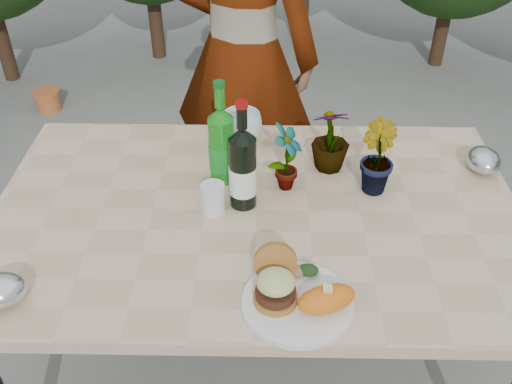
{
  "coord_description": "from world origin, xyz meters",
  "views": [
    {
      "loc": [
        0.02,
        -1.33,
        1.84
      ],
      "look_at": [
        0.0,
        -0.08,
        0.88
      ],
      "focal_mm": 40.0,
      "sensor_mm": 36.0,
      "label": 1
    }
  ],
  "objects_px": {
    "patio_table": "(256,225)",
    "wine_bottle": "(243,169)",
    "person": "(242,57)",
    "dinner_plate": "(297,303)"
  },
  "relations": [
    {
      "from": "patio_table",
      "to": "wine_bottle",
      "type": "bearing_deg",
      "value": 141.42
    },
    {
      "from": "wine_bottle",
      "to": "person",
      "type": "height_order",
      "value": "person"
    },
    {
      "from": "person",
      "to": "patio_table",
      "type": "bearing_deg",
      "value": 112.12
    },
    {
      "from": "dinner_plate",
      "to": "person",
      "type": "xyz_separation_m",
      "value": [
        -0.18,
        1.2,
        0.12
      ]
    },
    {
      "from": "dinner_plate",
      "to": "wine_bottle",
      "type": "height_order",
      "value": "wine_bottle"
    },
    {
      "from": "dinner_plate",
      "to": "patio_table",
      "type": "bearing_deg",
      "value": 106.16
    },
    {
      "from": "patio_table",
      "to": "person",
      "type": "xyz_separation_m",
      "value": [
        -0.07,
        0.83,
        0.18
      ]
    },
    {
      "from": "patio_table",
      "to": "dinner_plate",
      "type": "xyz_separation_m",
      "value": [
        0.11,
        -0.37,
        0.06
      ]
    },
    {
      "from": "dinner_plate",
      "to": "person",
      "type": "bearing_deg",
      "value": 98.61
    },
    {
      "from": "patio_table",
      "to": "dinner_plate",
      "type": "relative_size",
      "value": 5.71
    }
  ]
}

